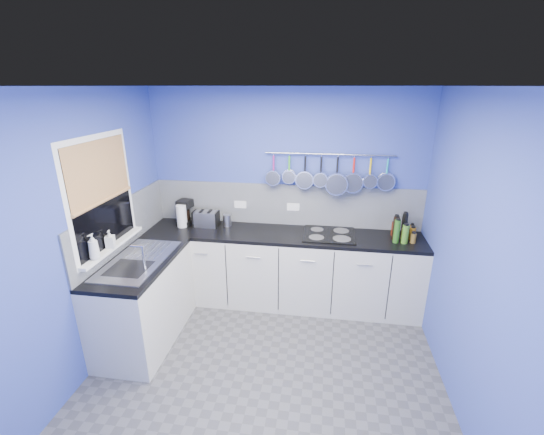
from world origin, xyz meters
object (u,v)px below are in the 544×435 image
(toaster, at_px, (206,219))
(soap_bottle_a, at_px, (93,247))
(paper_towel, at_px, (182,216))
(canister, at_px, (227,220))
(coffee_maker, at_px, (185,212))
(soap_bottle_b, at_px, (110,239))
(hob, at_px, (329,234))

(toaster, bearing_deg, soap_bottle_a, -111.26)
(paper_towel, relative_size, toaster, 0.95)
(paper_towel, bearing_deg, canister, 11.69)
(paper_towel, bearing_deg, coffee_maker, 85.40)
(soap_bottle_b, bearing_deg, toaster, 60.31)
(toaster, bearing_deg, hob, 0.82)
(soap_bottle_a, height_order, coffee_maker, soap_bottle_a)
(hob, bearing_deg, soap_bottle_a, -149.39)
(paper_towel, height_order, toaster, paper_towel)
(soap_bottle_b, height_order, paper_towel, soap_bottle_b)
(coffee_maker, bearing_deg, toaster, 3.12)
(paper_towel, distance_m, toaster, 0.29)
(hob, bearing_deg, paper_towel, 179.95)
(soap_bottle_a, relative_size, toaster, 0.84)
(soap_bottle_b, height_order, coffee_maker, soap_bottle_b)
(hob, bearing_deg, toaster, 177.36)
(soap_bottle_a, height_order, toaster, soap_bottle_a)
(coffee_maker, relative_size, canister, 2.12)
(paper_towel, xyz_separation_m, toaster, (0.28, 0.07, -0.04))
(paper_towel, height_order, hob, paper_towel)
(soap_bottle_b, distance_m, coffee_maker, 1.12)
(soap_bottle_a, xyz_separation_m, hob, (2.07, 1.22, -0.26))
(paper_towel, height_order, coffee_maker, coffee_maker)
(toaster, xyz_separation_m, canister, (0.25, 0.04, -0.02))
(soap_bottle_a, bearing_deg, toaster, 65.28)
(toaster, height_order, hob, toaster)
(coffee_maker, xyz_separation_m, hob, (1.74, -0.09, -0.14))
(soap_bottle_a, distance_m, hob, 2.42)
(hob, bearing_deg, soap_bottle_b, -154.76)
(coffee_maker, height_order, toaster, coffee_maker)
(soap_bottle_b, xyz_separation_m, paper_towel, (0.32, 0.98, -0.10))
(toaster, distance_m, hob, 1.48)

